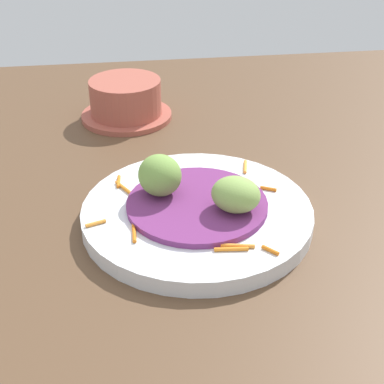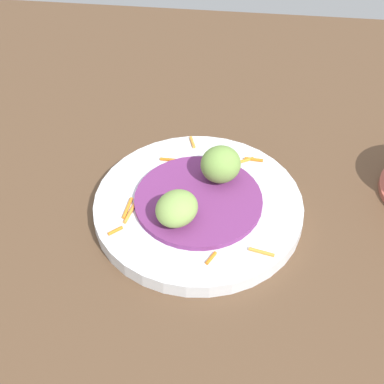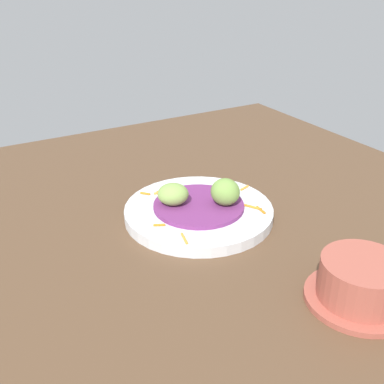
{
  "view_description": "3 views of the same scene",
  "coord_description": "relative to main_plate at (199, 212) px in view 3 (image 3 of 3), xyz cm",
  "views": [
    {
      "loc": [
        9.89,
        53.03,
        37.17
      ],
      "look_at": [
        2.59,
        1.49,
        5.34
      ],
      "focal_mm": 51.8,
      "sensor_mm": 36.0,
      "label": 1
    },
    {
      "loc": [
        -47.59,
        -2.51,
        54.36
      ],
      "look_at": [
        1.51,
        3.04,
        6.15
      ],
      "focal_mm": 54.63,
      "sensor_mm": 36.0,
      "label": 2
    },
    {
      "loc": [
        -34.33,
        -58.69,
        42.07
      ],
      "look_at": [
        1.39,
        3.31,
        6.58
      ],
      "focal_mm": 43.91,
      "sensor_mm": 36.0,
      "label": 3
    }
  ],
  "objects": [
    {
      "name": "main_plate",
      "position": [
        0.0,
        0.0,
        0.0
      ],
      "size": [
        25.57,
        25.57,
        1.9
      ],
      "primitive_type": "cylinder",
      "color": "silver",
      "rests_on": "table_surface"
    },
    {
      "name": "table_surface",
      "position": [
        -2.15,
        -2.33,
        -1.95
      ],
      "size": [
        110.0,
        110.0,
        2.0
      ],
      "primitive_type": "cube",
      "color": "brown",
      "rests_on": "ground"
    },
    {
      "name": "carrot_garnish",
      "position": [
        1.28,
        1.23,
        1.15
      ],
      "size": [
        21.8,
        19.21,
        0.4
      ],
      "color": "orange",
      "rests_on": "main_plate"
    },
    {
      "name": "cabbage_bed",
      "position": [
        0.0,
        0.0,
        1.29
      ],
      "size": [
        15.58,
        15.58,
        0.68
      ],
      "primitive_type": "cylinder",
      "color": "#702D6B",
      "rests_on": "main_plate"
    },
    {
      "name": "terracotta_bowl",
      "position": [
        6.63,
        -29.67,
        1.91
      ],
      "size": [
        13.98,
        13.98,
        6.14
      ],
      "color": "#A85142",
      "rests_on": "table_surface"
    },
    {
      "name": "guac_scoop_center",
      "position": [
        3.82,
        -2.11,
        3.95
      ],
      "size": [
        6.55,
        6.66,
        4.64
      ],
      "primitive_type": "ellipsoid",
      "rotation": [
        0.0,
        0.0,
        0.5
      ],
      "color": "#759E47",
      "rests_on": "cabbage_bed"
    },
    {
      "name": "guac_scoop_left",
      "position": [
        -3.82,
        2.11,
        3.5
      ],
      "size": [
        6.92,
        6.69,
        3.74
      ],
      "primitive_type": "ellipsoid",
      "rotation": [
        0.0,
        0.0,
        4.18
      ],
      "color": "#84A851",
      "rests_on": "cabbage_bed"
    }
  ]
}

